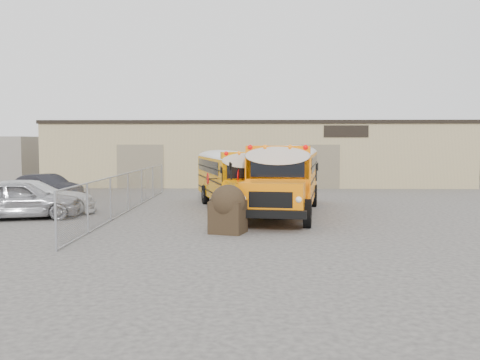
{
  "coord_description": "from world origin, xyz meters",
  "views": [
    {
      "loc": [
        -0.19,
        -21.33,
        3.25
      ],
      "look_at": [
        -0.79,
        1.15,
        1.6
      ],
      "focal_mm": 40.0,
      "sensor_mm": 36.0,
      "label": 1
    }
  ],
  "objects_px": {
    "tarp_bundle": "(228,208)",
    "car_white": "(33,198)",
    "car_silver": "(20,199)",
    "car_dark": "(47,187)",
    "school_bus_left": "(214,169)",
    "school_bus_right": "(295,166)"
  },
  "relations": [
    {
      "from": "tarp_bundle",
      "to": "car_dark",
      "type": "bearing_deg",
      "value": 135.89
    },
    {
      "from": "tarp_bundle",
      "to": "car_white",
      "type": "relative_size",
      "value": 0.32
    },
    {
      "from": "school_bus_left",
      "to": "school_bus_right",
      "type": "height_order",
      "value": "school_bus_right"
    },
    {
      "from": "school_bus_right",
      "to": "car_dark",
      "type": "bearing_deg",
      "value": -171.78
    },
    {
      "from": "car_white",
      "to": "car_dark",
      "type": "relative_size",
      "value": 1.22
    },
    {
      "from": "car_dark",
      "to": "school_bus_left",
      "type": "bearing_deg",
      "value": -45.28
    },
    {
      "from": "car_white",
      "to": "car_dark",
      "type": "xyz_separation_m",
      "value": [
        -1.67,
        5.77,
        -0.06
      ]
    },
    {
      "from": "car_silver",
      "to": "car_white",
      "type": "bearing_deg",
      "value": -18.05
    },
    {
      "from": "tarp_bundle",
      "to": "car_dark",
      "type": "relative_size",
      "value": 0.39
    },
    {
      "from": "car_silver",
      "to": "car_white",
      "type": "relative_size",
      "value": 0.9
    },
    {
      "from": "school_bus_left",
      "to": "tarp_bundle",
      "type": "distance_m",
      "value": 12.76
    },
    {
      "from": "car_dark",
      "to": "tarp_bundle",
      "type": "bearing_deg",
      "value": -105.16
    },
    {
      "from": "car_silver",
      "to": "tarp_bundle",
      "type": "bearing_deg",
      "value": -125.59
    },
    {
      "from": "school_bus_right",
      "to": "car_silver",
      "type": "relative_size",
      "value": 2.25
    },
    {
      "from": "school_bus_right",
      "to": "car_white",
      "type": "height_order",
      "value": "school_bus_right"
    },
    {
      "from": "car_white",
      "to": "tarp_bundle",
      "type": "bearing_deg",
      "value": -138.12
    },
    {
      "from": "school_bus_left",
      "to": "car_silver",
      "type": "distance_m",
      "value": 12.04
    },
    {
      "from": "car_silver",
      "to": "car_white",
      "type": "distance_m",
      "value": 1.17
    },
    {
      "from": "school_bus_left",
      "to": "tarp_bundle",
      "type": "relative_size",
      "value": 5.77
    },
    {
      "from": "school_bus_left",
      "to": "car_silver",
      "type": "height_order",
      "value": "school_bus_left"
    },
    {
      "from": "school_bus_left",
      "to": "car_silver",
      "type": "xyz_separation_m",
      "value": [
        -7.38,
        -9.48,
        -0.81
      ]
    },
    {
      "from": "school_bus_left",
      "to": "car_white",
      "type": "relative_size",
      "value": 1.86
    }
  ]
}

